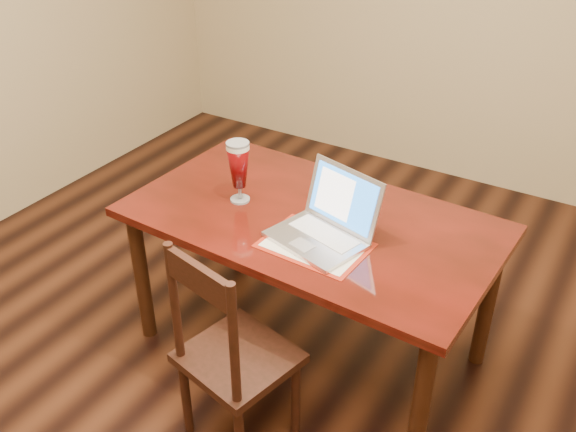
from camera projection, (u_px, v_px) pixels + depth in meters
The scene contains 3 objects.
ground at pixel (262, 412), 2.73m from camera, with size 5.00×5.00×0.00m, color black.
dining_table at pixel (310, 232), 2.74m from camera, with size 1.59×0.95×1.01m.
dining_chair at pixel (232, 356), 2.41m from camera, with size 0.47×0.45×0.93m.
Camera 1 is at (1.07, -1.56, 2.15)m, focal length 40.00 mm.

